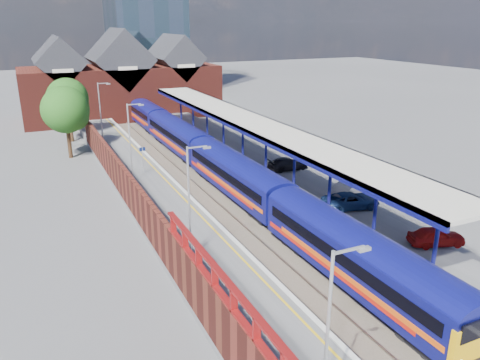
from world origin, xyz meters
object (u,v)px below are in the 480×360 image
object	(u,v)px
lamp_post_c	(131,138)
parked_car_dark	(288,164)
parked_car_silver	(347,191)
lamp_post_a	(331,332)
train	(203,151)
parked_car_red	(436,236)
platform_sign	(143,155)
lamp_post_d	(101,109)
parked_car_blue	(351,200)
lamp_post_b	(191,196)

from	to	relation	value
lamp_post_c	parked_car_dark	bearing A→B (deg)	-12.00
parked_car_silver	lamp_post_a	bearing A→B (deg)	114.71
train	parked_car_red	distance (m)	25.08
lamp_post_a	parked_car_red	distance (m)	17.56
lamp_post_a	platform_sign	distance (m)	32.11
train	lamp_post_c	distance (m)	8.89
lamp_post_c	lamp_post_d	distance (m)	16.00
parked_car_blue	lamp_post_a	bearing A→B (deg)	151.29
platform_sign	parked_car_red	size ratio (longest dim) A/B	0.70
lamp_post_c	parked_car_silver	bearing A→B (deg)	-39.59
lamp_post_a	parked_car_dark	world-z (taller)	lamp_post_a
lamp_post_a	platform_sign	bearing A→B (deg)	87.56
lamp_post_a	platform_sign	size ratio (longest dim) A/B	2.80
lamp_post_c	train	bearing A→B (deg)	21.03
platform_sign	parked_car_silver	bearing A→B (deg)	-46.77
parked_car_blue	train	bearing A→B (deg)	30.55
parked_car_red	parked_car_blue	distance (m)	7.53
parked_car_red	lamp_post_b	bearing A→B (deg)	89.43
lamp_post_d	parked_car_dark	xyz separation A→B (m)	(14.30, -19.04, -3.39)
train	lamp_post_d	size ratio (longest dim) A/B	9.42
train	parked_car_blue	size ratio (longest dim) A/B	14.84
lamp_post_c	parked_car_red	world-z (taller)	lamp_post_c
train	parked_car_silver	size ratio (longest dim) A/B	15.28
platform_sign	train	bearing A→B (deg)	8.93
train	lamp_post_b	world-z (taller)	lamp_post_b
train	parked_car_dark	world-z (taller)	train
parked_car_silver	parked_car_dark	xyz separation A→B (m)	(-0.26, 9.00, -0.11)
platform_sign	parked_car_red	bearing A→B (deg)	-59.89
lamp_post_d	parked_car_blue	xyz separation A→B (m)	(13.70, -29.63, -3.38)
parked_car_red	platform_sign	bearing A→B (deg)	48.57
lamp_post_b	parked_car_blue	world-z (taller)	lamp_post_b
parked_car_dark	lamp_post_c	bearing A→B (deg)	79.21
parked_car_red	parked_car_dark	size ratio (longest dim) A/B	0.86
lamp_post_a	parked_car_dark	size ratio (longest dim) A/B	1.70
parked_car_blue	lamp_post_c	bearing A→B (deg)	56.36
platform_sign	parked_car_silver	world-z (taller)	platform_sign
lamp_post_d	platform_sign	world-z (taller)	lamp_post_d
parked_car_dark	parked_car_blue	xyz separation A→B (m)	(-0.60, -10.59, 0.02)
parked_car_red	lamp_post_d	bearing A→B (deg)	40.15
lamp_post_d	parked_car_red	distance (m)	40.06
parked_car_blue	platform_sign	bearing A→B (deg)	49.50
lamp_post_d	parked_car_blue	bearing A→B (deg)	-65.19
lamp_post_a	lamp_post_b	size ratio (longest dim) A/B	1.00
lamp_post_b	lamp_post_c	bearing A→B (deg)	90.00
lamp_post_d	platform_sign	bearing A→B (deg)	-84.44
parked_car_red	parked_car_dark	xyz separation A→B (m)	(-0.45, 18.04, -0.01)
parked_car_dark	parked_car_silver	bearing A→B (deg)	-177.15
lamp_post_a	parked_car_silver	bearing A→B (deg)	50.97
platform_sign	parked_car_dark	bearing A→B (deg)	-21.28
lamp_post_a	lamp_post_d	distance (m)	46.00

